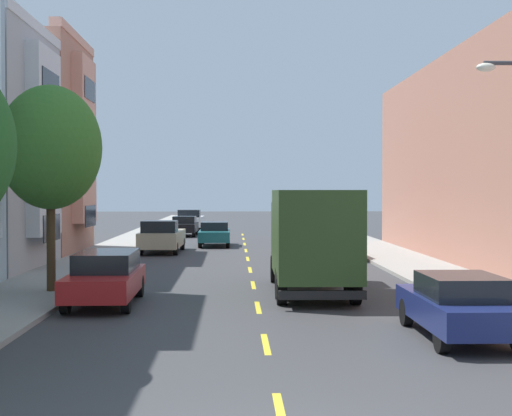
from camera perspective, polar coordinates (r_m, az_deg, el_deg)
The scene contains 14 objects.
ground_plane at distance 39.02m, azimuth -0.72°, elevation -3.50°, with size 160.00×160.00×0.00m, color #38383A.
sidewalk_left at distance 37.57m, azimuth -11.58°, elevation -3.60°, with size 3.20×120.00×0.14m, color #99968E.
sidewalk_right at distance 37.83m, azimuth 10.17°, elevation -3.56°, with size 3.20×120.00×0.14m, color #99968E.
lane_centerline_dashes at distance 33.55m, azimuth -0.55°, elevation -4.28°, with size 0.14×47.20×0.01m.
street_tree_second at distance 24.27m, azimuth -15.39°, elevation 4.44°, with size 3.19×3.19×6.44m.
delivery_box_truck at distance 23.82m, azimuth 4.26°, elevation -2.05°, with size 2.52×7.42×3.30m.
parked_sedan_black at distance 54.49m, azimuth -5.48°, elevation -1.35°, with size 1.87×4.53×1.43m.
parked_wagon_orange at distance 36.41m, azimuth 6.03°, elevation -2.58°, with size 1.94×4.75×1.50m.
parked_sedan_navy at distance 17.29m, azimuth 15.19°, elevation -7.12°, with size 1.82×4.51×1.43m.
parked_suv_silver at distance 52.17m, azimuth 3.66°, elevation -1.20°, with size 2.07×4.85×1.93m.
parked_pickup_champagne at distance 39.95m, azimuth -7.18°, elevation -2.21°, with size 2.14×5.35×1.73m.
parked_wagon_red at distance 22.10m, azimuth -11.37°, elevation -5.13°, with size 1.88×4.72×1.50m.
parked_pickup_white at distance 62.18m, azimuth -5.03°, elevation -0.95°, with size 2.12×5.35×1.73m.
moving_teal_sedan at distance 44.46m, azimuth -3.17°, elevation -1.94°, with size 1.80×4.50×1.43m.
Camera 1 is at (-0.69, -8.88, 3.27)m, focal length 52.51 mm.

